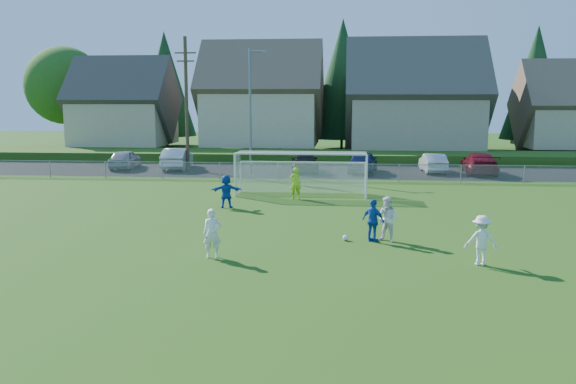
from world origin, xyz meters
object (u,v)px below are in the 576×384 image
Objects in this scene: soccer_ball at (345,238)px; car_a at (125,159)px; player_blue_b at (226,191)px; car_d at (304,163)px; car_b at (177,159)px; car_f at (433,163)px; car_g at (480,163)px; player_white_b at (388,219)px; player_white_c at (481,240)px; car_e at (363,162)px; player_white_a at (212,233)px; goalkeeper at (295,183)px; player_blue_a at (373,221)px; soccer_goal at (302,167)px.

car_a is (-17.22, 22.74, 0.65)m from soccer_ball.
car_d is at bearing -110.05° from player_blue_b.
car_d is (14.09, -0.64, -0.07)m from car_a.
car_f is (19.53, -0.28, -0.12)m from car_b.
soccer_ball is 23.98m from car_g.
player_white_b is 10.13m from player_blue_b.
soccer_ball is at bearing 121.76° from car_a.
car_d is (-7.60, 25.14, -0.15)m from player_white_c.
car_e reaches higher than car_f.
car_b is (-7.10, 16.24, -0.02)m from player_blue_b.
car_e is (5.80, 24.91, -0.03)m from player_white_a.
player_white_a is 25.57m from car_e.
player_white_a reaches higher than car_f.
goalkeeper is 12.83m from car_e.
soccer_ball is 0.04× the size of car_b.
car_b is at bearing 153.34° from player_white_b.
car_f is (5.20, 0.71, -0.12)m from car_e.
player_blue_a is at bearing -143.47° from player_white_b.
player_blue_a is 22.56m from car_d.
soccer_goal reaches higher than car_g.
car_f is (5.36, 22.68, -0.13)m from player_blue_a.
player_blue_b is 0.39× the size of car_f.
player_blue_b reaches higher than car_f.
player_white_a is 1.02× the size of player_blue_b.
soccer_goal is (14.68, -11.60, 0.87)m from car_a.
goalkeeper is 19.47m from car_a.
player_white_a reaches higher than car_b.
player_white_c is 0.39× the size of car_f.
player_white_a is 0.32× the size of car_g.
player_blue_a is 10.49m from goalkeeper.
car_a is (-18.28, 22.81, -0.07)m from player_blue_a.
car_g is at bearing -151.05° from goalkeeper.
car_f is 3.30m from car_g.
car_g is (26.87, -0.80, 0.03)m from car_a.
car_f is at bearing 55.73° from player_white_a.
player_white_b is at bearing 73.40° from car_g.
player_blue_b is at bearing 70.94° from car_e.
goalkeeper is 1.65m from soccer_goal.
player_blue_b is at bearing -7.06° from player_blue_a.
car_e is 5.25m from car_f.
goalkeeper is at bearing -32.15° from player_blue_a.
player_white_b is 21.92m from car_e.
player_white_c is 1.00× the size of player_blue_a.
goalkeeper is at bearing -146.28° from player_blue_b.
player_blue_a is 0.22× the size of soccer_goal.
car_e is at bearing -84.12° from player_white_c.
soccer_ball is at bearing -77.17° from soccer_goal.
player_blue_b reaches higher than car_d.
player_white_a reaches higher than soccer_ball.
car_b is (-10.35, 13.19, -0.04)m from goalkeeper.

